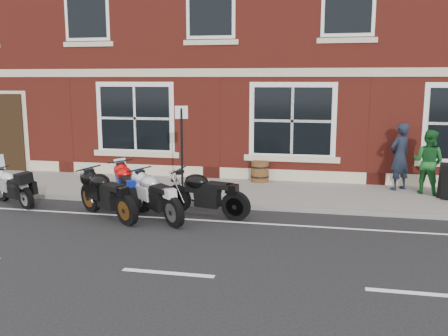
{
  "coord_description": "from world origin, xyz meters",
  "views": [
    {
      "loc": [
        2.53,
        -10.57,
        3.21
      ],
      "look_at": [
        0.01,
        1.6,
        0.99
      ],
      "focal_mm": 40.0,
      "sensor_mm": 36.0,
      "label": 1
    }
  ],
  "objects_px": {
    "moto_sport_red": "(129,184)",
    "pedestrian_right": "(428,162)",
    "moto_sport_black": "(108,193)",
    "pedestrian_left": "(400,157)",
    "parking_sign": "(182,144)",
    "moto_touring_silver": "(13,185)",
    "moto_sport_silver": "(157,194)",
    "moto_naked_black": "(205,192)",
    "barrel_planter": "(260,171)"
  },
  "relations": [
    {
      "from": "moto_touring_silver",
      "to": "moto_sport_silver",
      "type": "distance_m",
      "value": 4.1
    },
    {
      "from": "pedestrian_right",
      "to": "moto_sport_black",
      "type": "bearing_deg",
      "value": 58.27
    },
    {
      "from": "moto_sport_silver",
      "to": "parking_sign",
      "type": "bearing_deg",
      "value": 41.6
    },
    {
      "from": "moto_naked_black",
      "to": "parking_sign",
      "type": "relative_size",
      "value": 0.93
    },
    {
      "from": "moto_sport_black",
      "to": "pedestrian_right",
      "type": "relative_size",
      "value": 1.13
    },
    {
      "from": "pedestrian_left",
      "to": "pedestrian_right",
      "type": "relative_size",
      "value": 1.08
    },
    {
      "from": "moto_sport_red",
      "to": "pedestrian_right",
      "type": "relative_size",
      "value": 1.14
    },
    {
      "from": "moto_touring_silver",
      "to": "moto_sport_red",
      "type": "relative_size",
      "value": 0.86
    },
    {
      "from": "pedestrian_left",
      "to": "parking_sign",
      "type": "height_order",
      "value": "parking_sign"
    },
    {
      "from": "moto_sport_silver",
      "to": "barrel_planter",
      "type": "relative_size",
      "value": 2.81
    },
    {
      "from": "moto_sport_black",
      "to": "pedestrian_right",
      "type": "bearing_deg",
      "value": -29.97
    },
    {
      "from": "pedestrian_left",
      "to": "moto_sport_black",
      "type": "bearing_deg",
      "value": -11.18
    },
    {
      "from": "moto_sport_black",
      "to": "parking_sign",
      "type": "xyz_separation_m",
      "value": [
        1.18,
        2.14,
        0.91
      ]
    },
    {
      "from": "barrel_planter",
      "to": "parking_sign",
      "type": "distance_m",
      "value": 3.02
    },
    {
      "from": "moto_touring_silver",
      "to": "parking_sign",
      "type": "bearing_deg",
      "value": -40.16
    },
    {
      "from": "moto_naked_black",
      "to": "pedestrian_right",
      "type": "xyz_separation_m",
      "value": [
        5.5,
        3.04,
        0.41
      ]
    },
    {
      "from": "pedestrian_left",
      "to": "parking_sign",
      "type": "xyz_separation_m",
      "value": [
        -5.81,
        -1.84,
        0.44
      ]
    },
    {
      "from": "moto_sport_black",
      "to": "parking_sign",
      "type": "bearing_deg",
      "value": 5.77
    },
    {
      "from": "moto_touring_silver",
      "to": "moto_naked_black",
      "type": "height_order",
      "value": "moto_touring_silver"
    },
    {
      "from": "moto_sport_red",
      "to": "barrel_planter",
      "type": "relative_size",
      "value": 3.16
    },
    {
      "from": "pedestrian_left",
      "to": "pedestrian_right",
      "type": "height_order",
      "value": "pedestrian_left"
    },
    {
      "from": "moto_naked_black",
      "to": "parking_sign",
      "type": "distance_m",
      "value": 2.06
    },
    {
      "from": "barrel_planter",
      "to": "moto_sport_silver",
      "type": "bearing_deg",
      "value": -114.02
    },
    {
      "from": "moto_touring_silver",
      "to": "barrel_planter",
      "type": "bearing_deg",
      "value": -28.49
    },
    {
      "from": "moto_sport_black",
      "to": "moto_sport_silver",
      "type": "xyz_separation_m",
      "value": [
        1.15,
        0.14,
        -0.01
      ]
    },
    {
      "from": "moto_naked_black",
      "to": "barrel_planter",
      "type": "xyz_separation_m",
      "value": [
        0.82,
        3.7,
        -0.15
      ]
    },
    {
      "from": "moto_sport_black",
      "to": "barrel_planter",
      "type": "bearing_deg",
      "value": -0.22
    },
    {
      "from": "pedestrian_right",
      "to": "parking_sign",
      "type": "height_order",
      "value": "parking_sign"
    },
    {
      "from": "moto_sport_red",
      "to": "pedestrian_right",
      "type": "distance_m",
      "value": 8.03
    },
    {
      "from": "moto_sport_red",
      "to": "moto_naked_black",
      "type": "xyz_separation_m",
      "value": [
        2.09,
        -0.46,
        0.0
      ]
    },
    {
      "from": "parking_sign",
      "to": "moto_sport_red",
      "type": "bearing_deg",
      "value": -156.24
    },
    {
      "from": "parking_sign",
      "to": "pedestrian_right",
      "type": "bearing_deg",
      "value": -8.09
    },
    {
      "from": "moto_touring_silver",
      "to": "moto_sport_black",
      "type": "height_order",
      "value": "moto_touring_silver"
    },
    {
      "from": "moto_naked_black",
      "to": "barrel_planter",
      "type": "bearing_deg",
      "value": 2.01
    },
    {
      "from": "moto_touring_silver",
      "to": "barrel_planter",
      "type": "distance_m",
      "value": 6.95
    },
    {
      "from": "moto_touring_silver",
      "to": "moto_naked_black",
      "type": "bearing_deg",
      "value": -60.73
    },
    {
      "from": "moto_touring_silver",
      "to": "parking_sign",
      "type": "relative_size",
      "value": 0.71
    },
    {
      "from": "moto_sport_red",
      "to": "moto_sport_silver",
      "type": "distance_m",
      "value": 1.4
    },
    {
      "from": "parking_sign",
      "to": "moto_naked_black",
      "type": "bearing_deg",
      "value": -77.98
    },
    {
      "from": "moto_sport_silver",
      "to": "pedestrian_left",
      "type": "distance_m",
      "value": 7.0
    },
    {
      "from": "pedestrian_right",
      "to": "moto_sport_red",
      "type": "bearing_deg",
      "value": 51.72
    },
    {
      "from": "moto_sport_silver",
      "to": "parking_sign",
      "type": "height_order",
      "value": "parking_sign"
    },
    {
      "from": "moto_sport_red",
      "to": "moto_naked_black",
      "type": "relative_size",
      "value": 0.9
    },
    {
      "from": "moto_touring_silver",
      "to": "parking_sign",
      "type": "distance_m",
      "value": 4.47
    },
    {
      "from": "moto_touring_silver",
      "to": "pedestrian_right",
      "type": "xyz_separation_m",
      "value": [
        10.6,
        2.99,
        0.49
      ]
    },
    {
      "from": "moto_touring_silver",
      "to": "pedestrian_left",
      "type": "height_order",
      "value": "pedestrian_left"
    },
    {
      "from": "moto_naked_black",
      "to": "barrel_planter",
      "type": "height_order",
      "value": "moto_naked_black"
    },
    {
      "from": "moto_sport_red",
      "to": "moto_sport_black",
      "type": "distance_m",
      "value": 1.06
    },
    {
      "from": "moto_sport_black",
      "to": "moto_sport_silver",
      "type": "relative_size",
      "value": 1.12
    },
    {
      "from": "moto_sport_red",
      "to": "moto_sport_silver",
      "type": "xyz_separation_m",
      "value": [
        1.06,
        -0.92,
        0.0
      ]
    }
  ]
}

